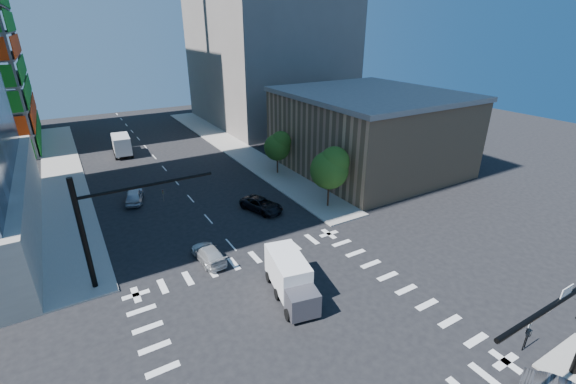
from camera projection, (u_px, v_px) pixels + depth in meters
ground at (300, 324)px, 26.13m from camera, size 160.00×160.00×0.00m
road_markings at (300, 324)px, 26.13m from camera, size 20.00×20.00×0.01m
sidewalk_ne at (234, 148)px, 63.47m from camera, size 5.00×60.00×0.15m
sidewalk_nw at (63, 175)px, 51.76m from camera, size 5.00×60.00×0.15m
commercial_building at (368, 130)px, 53.06m from camera, size 20.50×22.50×10.60m
bg_building_ne at (268, 50)px, 76.52m from camera, size 24.00×30.00×28.00m
signal_mast_nw at (103, 220)px, 28.31m from camera, size 10.20×0.40×9.00m
tree_south at (331, 167)px, 41.13m from camera, size 4.16×4.16×6.82m
tree_north at (278, 145)px, 51.00m from camera, size 3.54×3.52×5.78m
no_parking_sign at (527, 333)px, 23.50m from camera, size 0.30×0.06×2.20m
car_nb_far at (262, 205)px, 41.87m from camera, size 3.88×5.58×1.42m
car_sb_near at (208, 254)px, 33.00m from camera, size 2.13×4.74×1.35m
car_sb_mid at (134, 196)px, 43.94m from camera, size 2.95×4.85×1.54m
box_truck_near at (292, 283)px, 28.23m from camera, size 3.51×6.07×2.99m
box_truck_far at (121, 145)px, 59.95m from camera, size 2.99×6.24×3.19m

